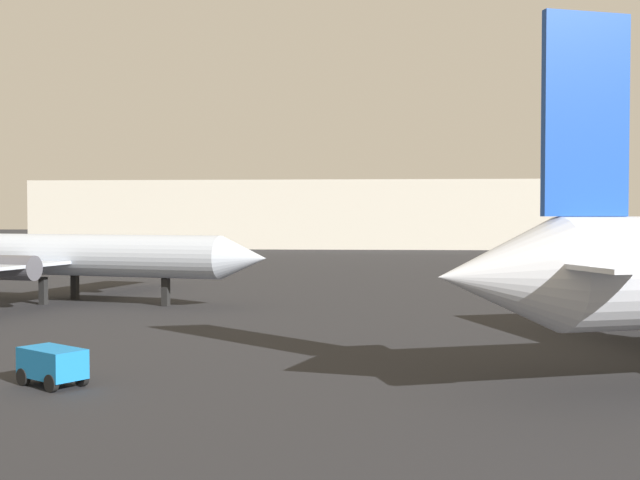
{
  "coord_description": "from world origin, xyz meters",
  "views": [
    {
      "loc": [
        -1.92,
        -6.05,
        5.87
      ],
      "look_at": [
        -4.93,
        35.12,
        4.55
      ],
      "focal_mm": 44.04,
      "sensor_mm": 36.0,
      "label": 1
    }
  ],
  "objects": [
    {
      "name": "airplane_on_taxiway",
      "position": [
        -22.57,
        45.13,
        3.17
      ],
      "size": [
        27.71,
        26.68,
        9.04
      ],
      "rotation": [
        0.0,
        0.0,
        -0.24
      ],
      "color": "#B2BCCC",
      "rests_on": "ground_plane"
    },
    {
      "name": "baggage_cart",
      "position": [
        -13.04,
        19.94,
        0.76
      ],
      "size": [
        2.72,
        2.42,
        1.3
      ],
      "rotation": [
        0.0,
        0.0,
        5.69
      ],
      "color": "#1972BF",
      "rests_on": "ground_plane"
    },
    {
      "name": "terminal_building",
      "position": [
        -16.9,
        135.78,
        5.93
      ],
      "size": [
        91.24,
        19.72,
        11.85
      ],
      "primitive_type": "cube",
      "color": "beige",
      "rests_on": "ground_plane"
    }
  ]
}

